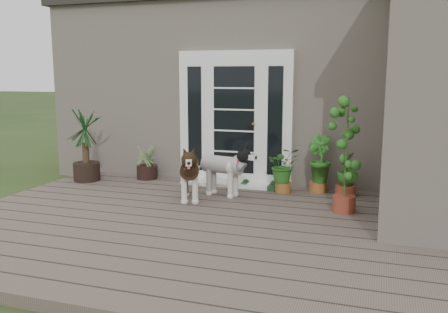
% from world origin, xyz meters
% --- Properties ---
extents(deck, '(6.20, 4.60, 0.12)m').
position_xyz_m(deck, '(0.00, 0.40, 0.06)').
color(deck, '#6B5B4C').
rests_on(deck, ground).
extents(house_main, '(7.40, 4.00, 3.10)m').
position_xyz_m(house_main, '(0.00, 4.65, 1.55)').
color(house_main, '#665E54').
rests_on(house_main, ground).
extents(roof_main, '(7.60, 4.20, 0.20)m').
position_xyz_m(roof_main, '(0.00, 4.65, 3.20)').
color(roof_main, '#2D2826').
rests_on(roof_main, house_main).
extents(door_unit, '(1.90, 0.14, 2.15)m').
position_xyz_m(door_unit, '(-0.20, 2.60, 1.19)').
color(door_unit, white).
rests_on(door_unit, deck).
extents(door_step, '(1.60, 0.40, 0.05)m').
position_xyz_m(door_step, '(-0.20, 2.40, 0.14)').
color(door_step, white).
rests_on(door_step, deck).
extents(brindle_dog, '(0.64, 0.92, 0.70)m').
position_xyz_m(brindle_dog, '(-0.46, 1.30, 0.47)').
color(brindle_dog, '#382214').
rests_on(brindle_dog, deck).
extents(white_dog, '(0.88, 0.53, 0.68)m').
position_xyz_m(white_dog, '(-0.11, 1.70, 0.46)').
color(white_dog, silver).
rests_on(white_dog, deck).
extents(spider_plant, '(0.77, 0.77, 0.62)m').
position_xyz_m(spider_plant, '(-1.71, 2.40, 0.43)').
color(spider_plant, '#9CB871').
rests_on(spider_plant, deck).
extents(yucca, '(1.02, 1.02, 1.21)m').
position_xyz_m(yucca, '(-2.62, 1.96, 0.73)').
color(yucca, black).
rests_on(yucca, deck).
extents(herb_a, '(0.64, 0.64, 0.62)m').
position_xyz_m(herb_a, '(0.70, 2.17, 0.43)').
color(herb_a, '#1A5C1A').
rests_on(herb_a, deck).
extents(herb_b, '(0.61, 0.61, 0.65)m').
position_xyz_m(herb_b, '(1.20, 2.38, 0.44)').
color(herb_b, '#164D16').
rests_on(herb_b, deck).
extents(herb_c, '(0.42, 0.42, 0.51)m').
position_xyz_m(herb_c, '(1.62, 2.25, 0.38)').
color(herb_c, '#275819').
rests_on(herb_c, deck).
extents(sapling, '(0.55, 0.55, 1.55)m').
position_xyz_m(sapling, '(1.67, 1.39, 0.89)').
color(sapling, '#25641C').
rests_on(sapling, deck).
extents(clog_left, '(0.14, 0.28, 0.08)m').
position_xyz_m(clog_left, '(0.04, 2.40, 0.16)').
color(clog_left, '#16391A').
rests_on(clog_left, deck).
extents(clog_right, '(0.16, 0.34, 0.10)m').
position_xyz_m(clog_right, '(0.51, 2.31, 0.17)').
color(clog_right, '#163820').
rests_on(clog_right, deck).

